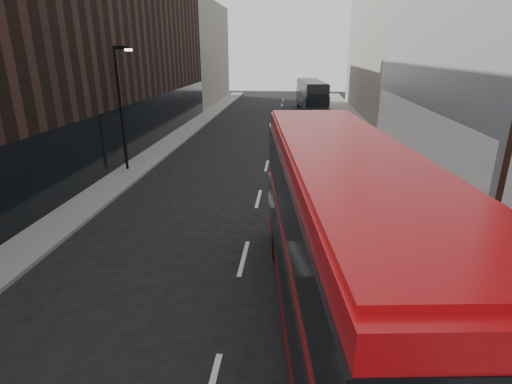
% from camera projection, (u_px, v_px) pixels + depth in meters
% --- Properties ---
extents(sidewalk_right, '(3.00, 80.00, 0.15)m').
position_uv_depth(sidewalk_right, '(373.00, 149.00, 29.30)').
color(sidewalk_right, slate).
rests_on(sidewalk_right, ground).
extents(sidewalk_left, '(2.00, 80.00, 0.15)m').
position_uv_depth(sidewalk_left, '(167.00, 145.00, 30.66)').
color(sidewalk_left, slate).
rests_on(sidewalk_left, ground).
extents(building_victorian, '(6.50, 24.00, 21.00)m').
position_uv_depth(building_victorian, '(386.00, 24.00, 43.59)').
color(building_victorian, slate).
rests_on(building_victorian, ground).
extents(building_left_mid, '(5.00, 24.00, 14.00)m').
position_uv_depth(building_left_mid, '(139.00, 49.00, 33.35)').
color(building_left_mid, black).
rests_on(building_left_mid, ground).
extents(building_left_far, '(5.00, 20.00, 13.00)m').
position_uv_depth(building_left_far, '(199.00, 54.00, 54.16)').
color(building_left_far, slate).
rests_on(building_left_far, ground).
extents(street_lamp, '(1.06, 0.22, 7.00)m').
position_uv_depth(street_lamp, '(121.00, 101.00, 22.74)').
color(street_lamp, black).
rests_on(street_lamp, sidewalk_left).
extents(red_bus, '(4.20, 12.33, 4.89)m').
position_uv_depth(red_bus, '(341.00, 236.00, 9.48)').
color(red_bus, '#B10A0F').
rests_on(red_bus, ground).
extents(grey_bus, '(3.59, 11.11, 3.53)m').
position_uv_depth(grey_bus, '(311.00, 95.00, 47.82)').
color(grey_bus, black).
rests_on(grey_bus, ground).
extents(car_a, '(1.98, 4.31, 1.43)m').
position_uv_depth(car_a, '(314.00, 175.00, 21.04)').
color(car_a, black).
rests_on(car_a, ground).
extents(car_b, '(1.96, 4.51, 1.44)m').
position_uv_depth(car_b, '(322.00, 142.00, 28.45)').
color(car_b, gray).
rests_on(car_b, ground).
extents(car_c, '(2.46, 4.78, 1.33)m').
position_uv_depth(car_c, '(329.00, 141.00, 29.25)').
color(car_c, black).
rests_on(car_c, ground).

